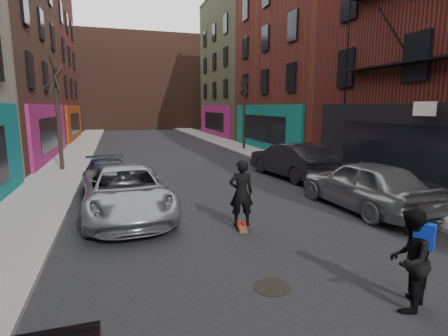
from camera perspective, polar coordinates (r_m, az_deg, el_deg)
sidewalk_left at (r=32.09m, az=-22.19°, el=3.35°), size 2.50×84.00×0.13m
sidewalk_right at (r=33.38m, az=-0.27°, el=4.32°), size 2.50×84.00×0.13m
buildings_right at (r=24.96m, az=27.61°, el=19.60°), size 12.00×56.00×16.00m
building_far at (r=58.00m, az=-14.14°, el=13.30°), size 40.00×10.00×14.00m
tree_left_far at (r=19.99m, az=-25.57°, el=9.06°), size 2.00×2.00×6.50m
tree_right_far at (r=27.51m, az=3.31°, el=10.31°), size 2.00×2.00×6.80m
parked_left_far at (r=11.34m, az=-15.76°, el=-3.68°), size 2.91×5.68×1.54m
parked_left_end at (r=14.10m, az=-18.36°, el=-1.62°), size 2.20×4.67×1.32m
parked_right_far at (r=12.42m, az=21.94°, el=-2.51°), size 2.20×5.02×1.68m
parked_right_end at (r=17.13m, az=10.87°, el=1.30°), size 2.39×5.26×1.67m
skateboard at (r=9.95m, az=2.79°, el=-9.53°), size 0.34×0.82×0.10m
skateboarder at (r=9.67m, az=2.84°, el=-4.06°), size 0.74×0.54×1.86m
pedestrian at (r=6.72m, az=28.03°, el=-13.05°), size 1.07×1.01×1.74m
manhole at (r=7.04m, az=7.80°, el=-18.69°), size 0.79×0.79×0.01m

